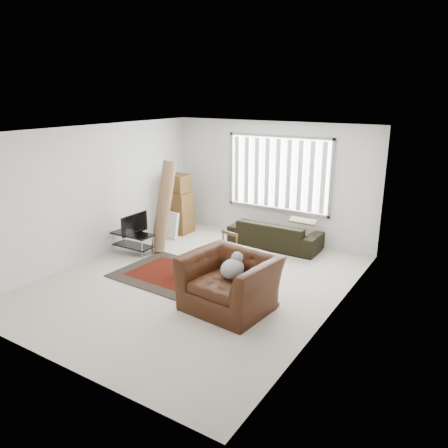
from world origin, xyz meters
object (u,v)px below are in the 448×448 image
(tv_stand, at_px, (133,239))
(armchair, at_px, (230,279))
(sofa, at_px, (275,230))
(moving_boxes, at_px, (179,206))
(side_chair, at_px, (223,252))

(tv_stand, height_order, armchair, armchair)
(tv_stand, relative_size, sofa, 0.45)
(moving_boxes, xyz_separation_m, side_chair, (2.28, -1.60, -0.22))
(sofa, distance_m, side_chair, 1.89)
(moving_boxes, bearing_deg, side_chair, -35.01)
(armchair, bearing_deg, sofa, 107.82)
(tv_stand, xyz_separation_m, moving_boxes, (-0.10, 1.72, 0.33))
(sofa, distance_m, armchair, 3.07)
(moving_boxes, bearing_deg, sofa, 6.56)
(tv_stand, height_order, sofa, sofa)
(side_chair, distance_m, armchair, 1.39)
(moving_boxes, distance_m, side_chair, 2.80)
(armchair, bearing_deg, moving_boxes, 144.41)
(tv_stand, relative_size, side_chair, 1.16)
(sofa, xyz_separation_m, armchair, (0.65, -3.00, 0.11))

